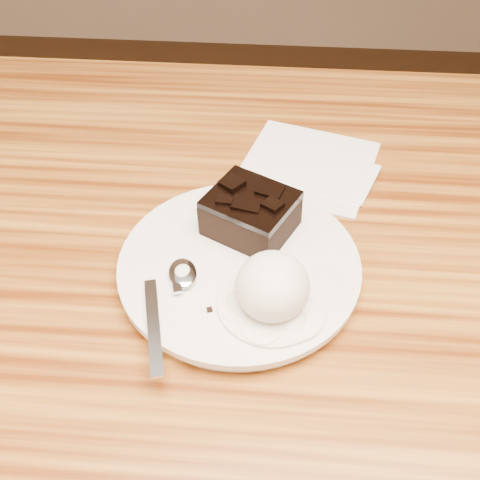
# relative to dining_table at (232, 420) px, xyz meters

# --- Properties ---
(dining_table) EXTENTS (1.20, 0.80, 0.75)m
(dining_table) POSITION_rel_dining_table_xyz_m (0.00, 0.00, 0.00)
(dining_table) COLOR #562309
(dining_table) RESTS_ON floor
(plate) EXTENTS (0.24, 0.24, 0.02)m
(plate) POSITION_rel_dining_table_xyz_m (0.01, -0.03, 0.38)
(plate) COLOR silver
(plate) RESTS_ON dining_table
(brownie) EXTENTS (0.11, 0.10, 0.04)m
(brownie) POSITION_rel_dining_table_xyz_m (0.02, 0.01, 0.41)
(brownie) COLOR black
(brownie) RESTS_ON plate
(ice_cream_scoop) EXTENTS (0.07, 0.07, 0.06)m
(ice_cream_scoop) POSITION_rel_dining_table_xyz_m (0.05, -0.08, 0.42)
(ice_cream_scoop) COLOR white
(ice_cream_scoop) RESTS_ON plate
(melt_puddle) EXTENTS (0.10, 0.10, 0.00)m
(melt_puddle) POSITION_rel_dining_table_xyz_m (0.05, -0.08, 0.40)
(melt_puddle) COLOR white
(melt_puddle) RESTS_ON plate
(spoon) EXTENTS (0.07, 0.16, 0.01)m
(spoon) POSITION_rel_dining_table_xyz_m (-0.04, -0.06, 0.40)
(spoon) COLOR silver
(spoon) RESTS_ON plate
(napkin) EXTENTS (0.19, 0.19, 0.01)m
(napkin) POSITION_rel_dining_table_xyz_m (0.08, 0.15, 0.38)
(napkin) COLOR white
(napkin) RESTS_ON dining_table
(crumb_a) EXTENTS (0.01, 0.01, 0.00)m
(crumb_a) POSITION_rel_dining_table_xyz_m (0.08, -0.09, 0.40)
(crumb_a) COLOR black
(crumb_a) RESTS_ON plate
(crumb_b) EXTENTS (0.01, 0.01, 0.00)m
(crumb_b) POSITION_rel_dining_table_xyz_m (-0.01, -0.10, 0.40)
(crumb_b) COLOR black
(crumb_b) RESTS_ON plate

